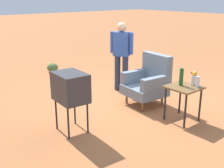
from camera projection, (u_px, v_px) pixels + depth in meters
ground_plane at (139, 99)px, 6.35m from camera, size 60.00×60.00×0.00m
armchair at (148, 81)px, 5.95m from camera, size 0.84×0.85×1.06m
side_table at (183, 92)px, 5.12m from camera, size 0.56×0.56×0.66m
tv_on_stand at (71, 88)px, 4.64m from camera, size 0.63×0.48×1.03m
person_standing at (122, 53)px, 6.67m from camera, size 0.52×0.36×1.64m
bottle_wine_green at (181, 77)px, 5.11m from camera, size 0.07×0.07×0.32m
bottle_short_clear at (198, 82)px, 5.01m from camera, size 0.06×0.06×0.20m
flower_vase at (194, 77)px, 5.13m from camera, size 0.14×0.10×0.27m
shrub_mid at (53, 68)px, 8.60m from camera, size 0.33×0.33×0.26m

